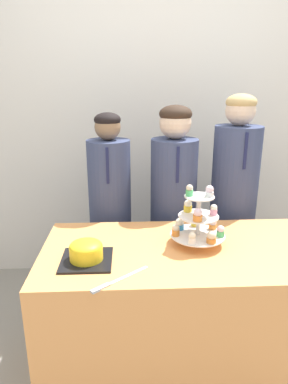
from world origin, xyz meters
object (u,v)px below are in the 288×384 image
at_px(round_cake, 86,251).
at_px(student_0, 111,224).
at_px(cake_knife, 111,283).
at_px(cupcake_stand, 198,221).
at_px(student_2, 232,215).
at_px(student_1, 173,219).

bearing_deg(round_cake, student_0, 83.56).
height_order(cake_knife, student_0, student_0).
bearing_deg(cupcake_stand, student_2, 57.06).
bearing_deg(student_2, student_0, -180.00).
relative_size(cupcake_stand, student_0, 0.23).
relative_size(cupcake_stand, student_2, 0.21).
bearing_deg(cake_knife, student_2, 9.77).
height_order(cupcake_stand, student_2, student_2).
bearing_deg(student_2, cupcake_stand, -122.94).
distance_m(student_0, student_1, 0.42).
distance_m(round_cake, student_2, 1.13).
xyz_separation_m(student_0, student_2, (0.82, 0.00, 0.05)).
height_order(round_cake, student_2, student_2).
xyz_separation_m(round_cake, student_0, (0.08, 0.69, -0.16)).
relative_size(cake_knife, student_1, 0.17).
bearing_deg(student_0, cake_knife, -87.07).
height_order(round_cake, cake_knife, round_cake).
xyz_separation_m(cupcake_stand, student_2, (0.35, 0.54, -0.19)).
bearing_deg(cake_knife, student_0, 53.84).
height_order(round_cake, student_0, student_0).
bearing_deg(cupcake_stand, round_cake, -164.38).
bearing_deg(student_0, student_2, 0.00).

